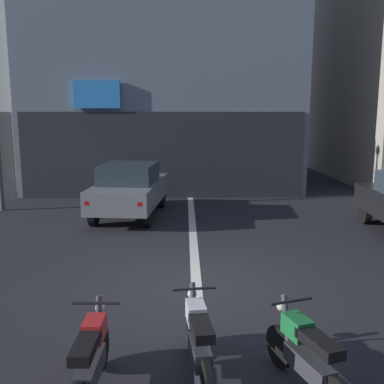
{
  "coord_description": "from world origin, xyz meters",
  "views": [
    {
      "loc": [
        -0.2,
        -7.53,
        3.1
      ],
      "look_at": [
        -0.05,
        2.0,
        1.4
      ],
      "focal_mm": 40.76,
      "sensor_mm": 36.0,
      "label": 1
    }
  ],
  "objects": [
    {
      "name": "motorcycle_green_row_centre",
      "position": [
        1.14,
        -3.09,
        0.46
      ],
      "size": [
        0.68,
        1.6,
        0.98
      ],
      "color": "black",
      "rests_on": "ground"
    },
    {
      "name": "motorcycle_white_row_left_mid",
      "position": [
        -0.05,
        -2.72,
        0.46
      ],
      "size": [
        0.55,
        1.67,
        0.98
      ],
      "color": "black",
      "rests_on": "ground"
    },
    {
      "name": "lane_centre_line",
      "position": [
        0.0,
        6.0,
        0.0
      ],
      "size": [
        0.2,
        18.0,
        0.01
      ],
      "primitive_type": "cube",
      "color": "silver",
      "rests_on": "ground"
    },
    {
      "name": "ground_plane",
      "position": [
        0.0,
        0.0,
        0.0
      ],
      "size": [
        120.0,
        120.0,
        0.0
      ],
      "primitive_type": "plane",
      "color": "#232328"
    },
    {
      "name": "building_mid_block",
      "position": [
        -1.06,
        13.38,
        5.97
      ],
      "size": [
        10.91,
        9.56,
        11.96
      ],
      "color": "gray",
      "rests_on": "ground"
    },
    {
      "name": "car_grey_crossing_near",
      "position": [
        -1.89,
        5.63,
        0.89
      ],
      "size": [
        2.14,
        4.25,
        1.64
      ],
      "color": "black",
      "rests_on": "ground"
    },
    {
      "name": "motorcycle_red_row_leftmost",
      "position": [
        -1.24,
        -3.12,
        0.46
      ],
      "size": [
        0.55,
        1.67,
        0.98
      ],
      "color": "black",
      "rests_on": "ground"
    }
  ]
}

